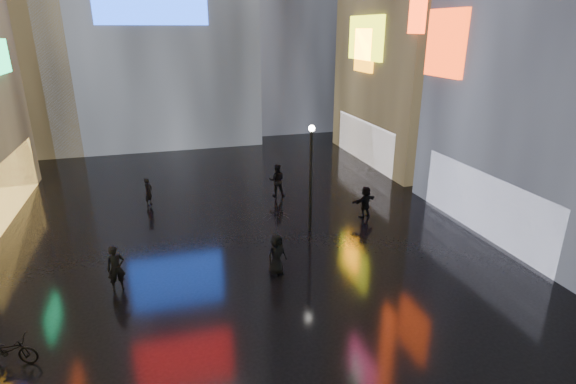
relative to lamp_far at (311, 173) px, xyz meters
name	(u,v)px	position (x,y,z in m)	size (l,w,h in m)	color
ground	(241,235)	(-3.32, 0.41, -2.94)	(140.00, 140.00, 0.00)	black
lamp_far	(311,173)	(0.00, 0.00, 0.00)	(0.30, 0.30, 5.20)	black
pedestrian_4	(277,254)	(-2.60, -3.51, -2.08)	(0.84, 0.55, 1.72)	black
pedestrian_5	(365,202)	(3.29, 0.79, -2.11)	(1.55, 0.49, 1.67)	black
pedestrian_6	(116,268)	(-8.65, -2.96, -2.05)	(0.65, 0.43, 1.79)	black
pedestrian_7	(277,180)	(-0.30, 5.11, -1.98)	(0.93, 0.73, 1.92)	black
umbrella_2	(276,223)	(-2.60, -3.51, -0.74)	(1.04, 1.06, 0.95)	black
bicycle	(8,350)	(-11.47, -6.29, -2.48)	(0.61, 1.76, 0.92)	black
pedestrian_8	(148,192)	(-7.51, 5.69, -2.16)	(0.57, 0.37, 1.56)	black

